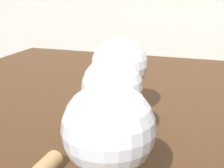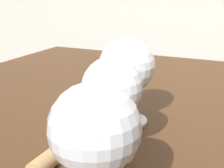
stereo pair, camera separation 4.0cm
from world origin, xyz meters
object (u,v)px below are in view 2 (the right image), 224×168
wine_glass_merlot (112,90)px  wine_glass_rose (95,132)px  wine_glass_pinot (127,67)px  cork (44,163)px

wine_glass_merlot → wine_glass_rose: bearing=-72.7°
wine_glass_pinot → cork: wine_glass_pinot is taller
wine_glass_merlot → cork: (-0.06, -0.07, -0.08)m
cork → wine_glass_pinot: bearing=79.9°
cork → wine_glass_merlot: bearing=50.2°
wine_glass_rose → wine_glass_merlot: wine_glass_rose is taller
wine_glass_merlot → cork: 0.12m
wine_glass_pinot → cork: 0.20m
wine_glass_pinot → cork: bearing=-100.1°
wine_glass_rose → cork: size_ratio=3.18×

